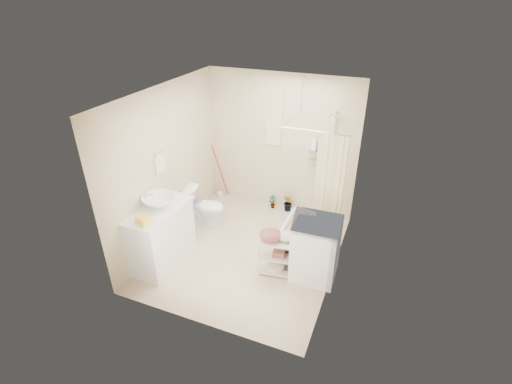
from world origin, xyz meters
TOP-DOWN VIEW (x-y plane):
  - floor at (0.00, 0.00)m, footprint 3.20×3.20m
  - ceiling at (0.00, 0.00)m, footprint 2.80×3.20m
  - wall_back at (0.00, 1.60)m, footprint 2.80×0.04m
  - wall_front at (0.00, -1.60)m, footprint 2.80×0.04m
  - wall_left at (-1.40, 0.00)m, footprint 0.04×3.20m
  - wall_right at (1.40, 0.00)m, footprint 0.04×3.20m
  - vanity at (-1.16, -0.71)m, footprint 0.65×1.13m
  - sink at (-1.16, -0.64)m, footprint 0.58×0.58m
  - counter_basket at (-1.08, -1.10)m, footprint 0.23×0.21m
  - floor_basket at (-1.08, -0.90)m, footprint 0.29×0.23m
  - toilet at (-1.04, 0.49)m, footprint 0.73×0.46m
  - mop at (-1.24, 1.46)m, footprint 0.13×0.13m
  - potted_plant_a at (-0.09, 1.46)m, footprint 0.17×0.14m
  - potted_plant_b at (0.23, 1.46)m, footprint 0.25×0.26m
  - hanging_towel at (-0.15, 1.58)m, footprint 0.28×0.03m
  - towel_ring at (-1.38, -0.20)m, footprint 0.04×0.22m
  - tp_holder at (-1.36, 0.05)m, footprint 0.08×0.12m
  - shower at (0.85, 1.05)m, footprint 1.10×1.10m
  - shampoo_bottle_a at (0.63, 1.53)m, footprint 0.11×0.11m
  - shampoo_bottle_b at (0.76, 1.53)m, footprint 0.09×0.09m
  - washing_machine at (1.14, -0.12)m, footprint 0.66×0.68m
  - laundry_rack at (0.59, -0.29)m, footprint 0.54×0.36m
  - ironing_board at (0.86, -0.11)m, footprint 0.30×0.10m

SIDE VIEW (x-z plane):
  - floor at x=0.00m, z-range 0.00..0.00m
  - floor_basket at x=-1.08m, z-range 0.00..0.16m
  - potted_plant_a at x=-0.09m, z-range 0.00..0.29m
  - potted_plant_b at x=0.23m, z-range 0.00..0.36m
  - laundry_rack at x=0.59m, z-range 0.00..0.70m
  - toilet at x=-1.04m, z-range 0.00..0.72m
  - washing_machine at x=1.14m, z-range 0.00..0.94m
  - vanity at x=-1.16m, z-range 0.00..0.97m
  - ironing_board at x=0.86m, z-range 0.00..1.06m
  - mop at x=-1.24m, z-range 0.00..1.18m
  - tp_holder at x=-1.36m, z-range 0.65..0.79m
  - counter_basket at x=-1.08m, z-range 0.97..1.08m
  - shower at x=0.85m, z-range 0.00..2.10m
  - sink at x=-1.16m, z-range 0.97..1.14m
  - wall_back at x=0.00m, z-range 0.00..2.60m
  - wall_front at x=0.00m, z-range 0.00..2.60m
  - wall_left at x=-1.40m, z-range 0.00..2.60m
  - wall_right at x=1.40m, z-range 0.00..2.60m
  - shampoo_bottle_b at x=0.76m, z-range 1.32..1.49m
  - shampoo_bottle_a at x=0.63m, z-range 1.32..1.58m
  - towel_ring at x=-1.38m, z-range 1.30..1.64m
  - hanging_towel at x=-0.15m, z-range 1.29..1.71m
  - ceiling at x=0.00m, z-range 2.58..2.62m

